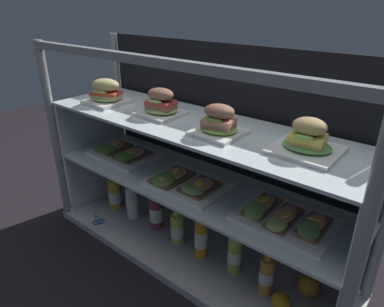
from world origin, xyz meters
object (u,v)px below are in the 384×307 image
(juice_bottle_tucked_behind, at_px, (115,193))
(juice_bottle_back_left, at_px, (177,228))
(juice_bottle_back_center, at_px, (235,253))
(juice_bottle_front_middle, at_px, (156,210))
(plated_roll_sandwich_near_right_corner, at_px, (308,140))
(juice_bottle_front_right_end, at_px, (201,237))
(juice_bottle_near_post, at_px, (266,274))
(orange_fruit_near_left_post, at_px, (281,301))
(kitchen_scissors, at_px, (97,219))
(open_sandwich_tray_far_right, at_px, (185,182))
(open_sandwich_tray_near_right_corner, at_px, (285,218))
(open_sandwich_tray_right_of_center, at_px, (123,152))
(plated_roll_sandwich_near_left_corner, at_px, (161,105))
(plated_roll_sandwich_mid_right, at_px, (219,123))
(juice_bottle_front_fourth, at_px, (132,201))
(orange_fruit_beside_bottles, at_px, (309,286))
(plated_roll_sandwich_center, at_px, (106,94))

(juice_bottle_tucked_behind, relative_size, juice_bottle_back_left, 1.11)
(juice_bottle_back_center, bearing_deg, juice_bottle_front_middle, 178.07)
(plated_roll_sandwich_near_right_corner, distance_m, juice_bottle_front_right_end, 0.69)
(juice_bottle_near_post, relative_size, orange_fruit_near_left_post, 3.09)
(plated_roll_sandwich_near_right_corner, height_order, juice_bottle_front_right_end, plated_roll_sandwich_near_right_corner)
(kitchen_scissors, bearing_deg, open_sandwich_tray_far_right, 12.78)
(open_sandwich_tray_far_right, distance_m, open_sandwich_tray_near_right_corner, 0.45)
(juice_bottle_front_middle, bearing_deg, open_sandwich_tray_right_of_center, -176.12)
(juice_bottle_near_post, bearing_deg, open_sandwich_tray_right_of_center, 178.77)
(plated_roll_sandwich_near_left_corner, height_order, open_sandwich_tray_far_right, plated_roll_sandwich_near_left_corner)
(juice_bottle_back_center, bearing_deg, plated_roll_sandwich_mid_right, -157.68)
(juice_bottle_back_left, bearing_deg, juice_bottle_front_right_end, -2.19)
(orange_fruit_near_left_post, bearing_deg, open_sandwich_tray_right_of_center, 176.45)
(plated_roll_sandwich_mid_right, bearing_deg, plated_roll_sandwich_near_right_corner, 9.60)
(open_sandwich_tray_right_of_center, height_order, juice_bottle_front_middle, open_sandwich_tray_right_of_center)
(open_sandwich_tray_far_right, bearing_deg, orange_fruit_near_left_post, -3.00)
(juice_bottle_front_fourth, relative_size, kitchen_scissors, 1.11)
(juice_bottle_front_right_end, distance_m, juice_bottle_back_center, 0.17)
(juice_bottle_front_middle, xyz_separation_m, juice_bottle_front_right_end, (0.31, -0.03, 0.00))
(juice_bottle_front_fourth, distance_m, juice_bottle_front_middle, 0.16)
(orange_fruit_beside_bottles, relative_size, kitchen_scissors, 0.41)
(orange_fruit_beside_bottles, bearing_deg, open_sandwich_tray_far_right, -168.73)
(plated_roll_sandwich_near_left_corner, height_order, plated_roll_sandwich_near_right_corner, plated_roll_sandwich_near_left_corner)
(juice_bottle_front_fourth, xyz_separation_m, orange_fruit_beside_bottles, (0.94, 0.08, -0.05))
(juice_bottle_front_middle, relative_size, kitchen_scissors, 1.27)
(open_sandwich_tray_far_right, distance_m, kitchen_scissors, 0.64)
(juice_bottle_front_fourth, height_order, juice_bottle_front_right_end, juice_bottle_front_right_end)
(juice_bottle_tucked_behind, height_order, juice_bottle_front_right_end, juice_bottle_front_right_end)
(juice_bottle_tucked_behind, xyz_separation_m, orange_fruit_beside_bottles, (1.09, 0.08, -0.05))
(plated_roll_sandwich_near_right_corner, bearing_deg, open_sandwich_tray_right_of_center, -178.95)
(juice_bottle_back_center, height_order, orange_fruit_near_left_post, juice_bottle_back_center)
(kitchen_scissors, bearing_deg, open_sandwich_tray_right_of_center, 61.70)
(juice_bottle_front_right_end, bearing_deg, open_sandwich_tray_near_right_corner, 0.87)
(open_sandwich_tray_right_of_center, relative_size, juice_bottle_back_center, 1.46)
(orange_fruit_beside_bottles, height_order, orange_fruit_near_left_post, orange_fruit_beside_bottles)
(juice_bottle_front_fourth, distance_m, orange_fruit_near_left_post, 0.89)
(plated_roll_sandwich_mid_right, xyz_separation_m, juice_bottle_tucked_behind, (-0.71, 0.03, -0.58))
(plated_roll_sandwich_center, distance_m, juice_bottle_front_fourth, 0.58)
(juice_bottle_back_left, xyz_separation_m, kitchen_scissors, (-0.45, -0.14, -0.07))
(juice_bottle_tucked_behind, height_order, orange_fruit_near_left_post, juice_bottle_tucked_behind)
(open_sandwich_tray_right_of_center, distance_m, juice_bottle_front_right_end, 0.58)
(open_sandwich_tray_near_right_corner, xyz_separation_m, juice_bottle_front_right_end, (-0.37, -0.01, -0.26))
(juice_bottle_back_left, xyz_separation_m, juice_bottle_back_center, (0.32, 0.01, 0.02))
(juice_bottle_front_middle, bearing_deg, open_sandwich_tray_near_right_corner, -1.91)
(open_sandwich_tray_far_right, distance_m, juice_bottle_back_center, 0.36)
(plated_roll_sandwich_near_left_corner, distance_m, open_sandwich_tray_near_right_corner, 0.67)
(juice_bottle_front_fourth, bearing_deg, plated_roll_sandwich_center, -157.87)
(open_sandwich_tray_far_right, bearing_deg, open_sandwich_tray_right_of_center, 175.83)
(kitchen_scissors, bearing_deg, plated_roll_sandwich_center, 68.63)
(open_sandwich_tray_far_right, bearing_deg, open_sandwich_tray_near_right_corner, 2.96)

